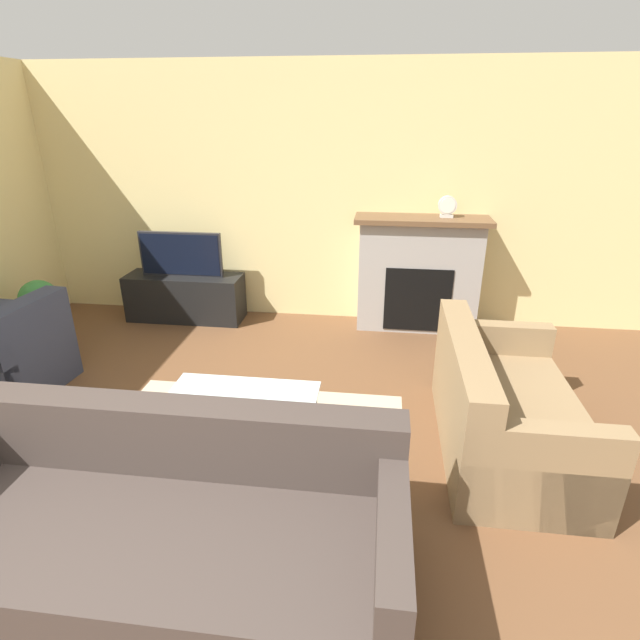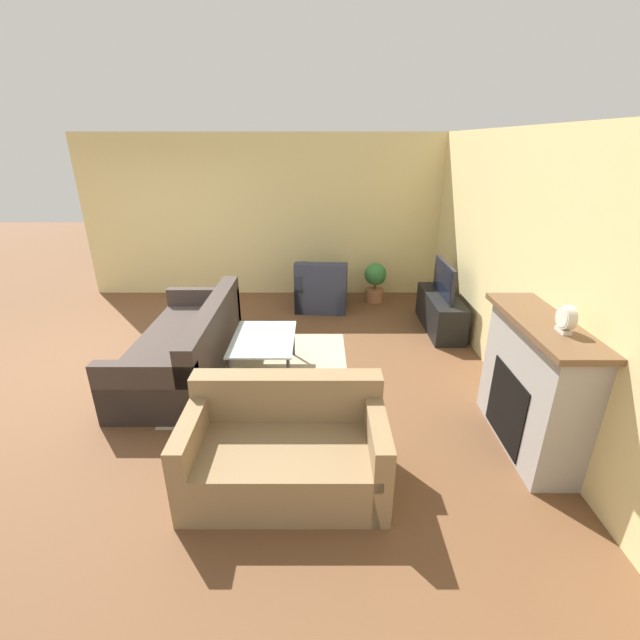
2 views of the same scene
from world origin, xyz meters
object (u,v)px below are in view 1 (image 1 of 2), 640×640
object	(u,v)px
couch_loveseat	(502,412)
mantel_clock	(447,206)
coffee_table	(238,409)
armchair_by_window	(7,358)
tv	(181,254)
potted_plant	(41,309)
couch_sectional	(166,535)

from	to	relation	value
couch_loveseat	mantel_clock	bearing A→B (deg)	6.57
couch_loveseat	coffee_table	size ratio (longest dim) A/B	1.54
armchair_by_window	mantel_clock	xyz separation A→B (m)	(3.69, 1.82, 1.02)
tv	armchair_by_window	size ratio (longest dim) A/B	1.04
armchair_by_window	potted_plant	xyz separation A→B (m)	(-0.30, 0.91, 0.07)
couch_sectional	mantel_clock	distance (m)	3.94
couch_sectional	potted_plant	xyz separation A→B (m)	(-2.38, 2.52, 0.09)
mantel_clock	couch_loveseat	bearing A→B (deg)	-83.43
couch_sectional	armchair_by_window	distance (m)	2.63
couch_sectional	potted_plant	distance (m)	3.47
couch_sectional	couch_loveseat	xyz separation A→B (m)	(1.86, 1.32, 0.01)
potted_plant	couch_loveseat	bearing A→B (deg)	-15.90
tv	coffee_table	size ratio (longest dim) A/B	0.92
potted_plant	couch_sectional	bearing A→B (deg)	-46.71
coffee_table	mantel_clock	bearing A→B (deg)	58.92
tv	couch_loveseat	size ratio (longest dim) A/B	0.59
armchair_by_window	tv	bearing A→B (deg)	157.91
tv	coffee_table	distance (m)	2.76
couch_sectional	couch_loveseat	size ratio (longest dim) A/B	1.50
tv	couch_sectional	size ratio (longest dim) A/B	0.40
mantel_clock	coffee_table	bearing A→B (deg)	-121.08
tv	armchair_by_window	xyz separation A→B (m)	(-0.88, -1.72, -0.46)
tv	couch_sectional	distance (m)	3.58
couch_sectional	coffee_table	xyz separation A→B (m)	(0.11, 0.93, 0.13)
couch_sectional	potted_plant	bearing A→B (deg)	133.29
potted_plant	mantel_clock	bearing A→B (deg)	12.86
coffee_table	couch_loveseat	bearing A→B (deg)	12.41
couch_loveseat	mantel_clock	xyz separation A→B (m)	(-0.24, 2.12, 1.03)
potted_plant	coffee_table	bearing A→B (deg)	-32.67
tv	couch_loveseat	xyz separation A→B (m)	(3.06, -2.02, -0.47)
tv	potted_plant	xyz separation A→B (m)	(-1.18, -0.81, -0.38)
tv	couch_loveseat	world-z (taller)	tv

